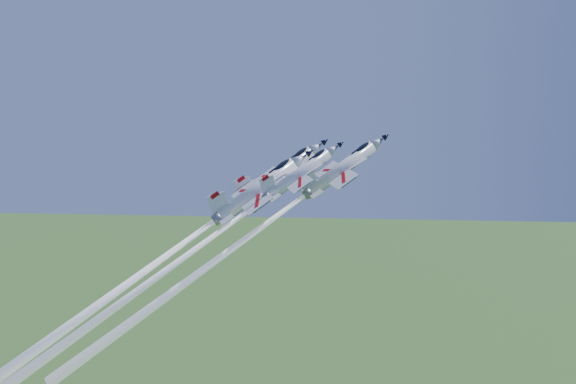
# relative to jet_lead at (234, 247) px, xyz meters

# --- Properties ---
(jet_lead) EXTENTS (42.31, 19.90, 40.68)m
(jet_lead) POSITION_rel_jet_lead_xyz_m (0.00, 0.00, 0.00)
(jet_lead) COLOR white
(jet_left) EXTENTS (45.97, 21.57, 44.36)m
(jet_left) POSITION_rel_jet_lead_xyz_m (-11.20, 1.31, -2.51)
(jet_left) COLOR white
(jet_right) EXTENTS (40.32, 18.84, 39.13)m
(jet_right) POSITION_rel_jet_lead_xyz_m (-6.02, -5.52, 0.13)
(jet_right) COLOR white
(jet_slot) EXTENTS (46.33, 21.82, 44.48)m
(jet_slot) POSITION_rel_jet_lead_xyz_m (-13.39, -5.47, -3.32)
(jet_slot) COLOR white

